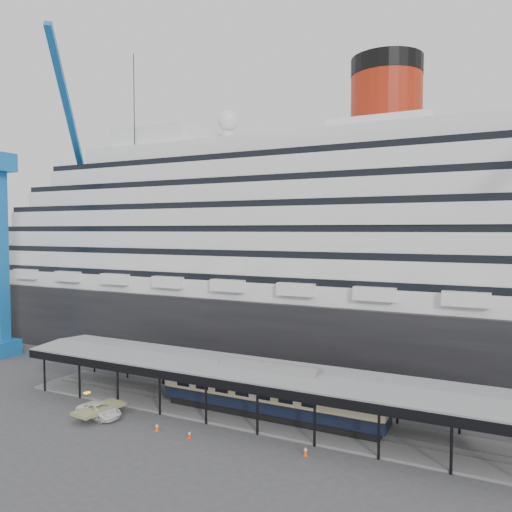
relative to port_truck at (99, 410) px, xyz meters
The scene contains 9 objects.
ground 14.11m from the port_truck, 10.45° to the left, with size 200.00×200.00×0.00m, color #3B3B3D.
cruise_ship 41.21m from the port_truck, 68.08° to the left, with size 130.00×30.00×43.90m.
platform_canopy 15.87m from the port_truck, 28.60° to the left, with size 56.00×9.18×5.30m.
crane_blue 38.99m from the port_truck, 157.14° to the left, with size 22.63×19.19×47.60m.
port_truck is the anchor object (origin of this frame).
pullman_carriage 17.96m from the port_truck, 25.07° to the left, with size 24.34×3.41×23.89m.
traffic_cone_left 7.63m from the port_truck, ahead, with size 0.57×0.57×0.84m.
traffic_cone_mid 11.44m from the port_truck, ahead, with size 0.42×0.42×0.78m.
traffic_cone_right 22.51m from the port_truck, ahead, with size 0.55×0.55×0.85m.
Camera 1 is at (23.70, -40.92, 19.57)m, focal length 35.00 mm.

